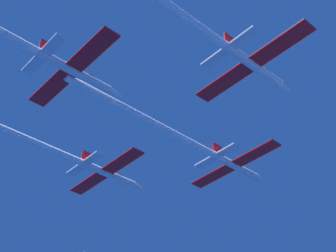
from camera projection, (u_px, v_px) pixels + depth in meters
The scene contains 3 objects.
jet_lead at pixel (196, 145), 66.48m from camera, with size 15.33×35.06×2.54m.
jet_left_wing at pixel (43, 146), 65.80m from camera, with size 15.33×41.35×2.54m.
jet_right_wing at pixel (188, 19), 48.97m from camera, with size 15.33×39.84×2.54m.
Camera 1 is at (37.72, -47.90, -37.32)m, focal length 53.15 mm.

